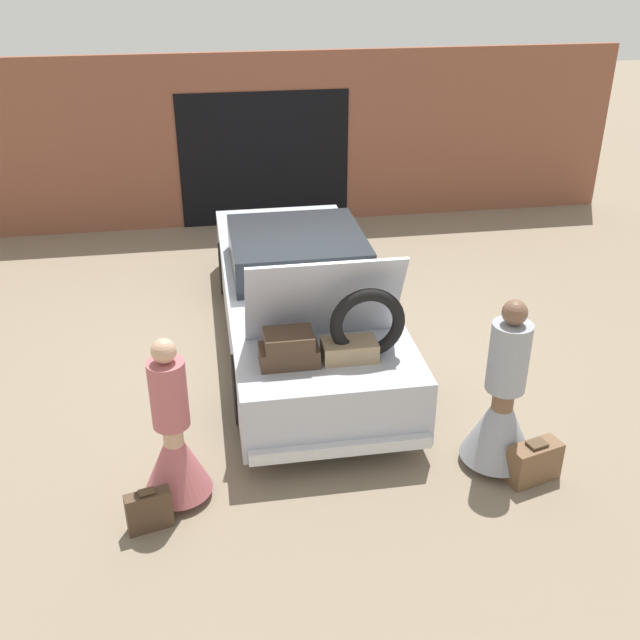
% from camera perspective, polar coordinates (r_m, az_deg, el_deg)
% --- Properties ---
extents(ground_plane, '(40.00, 40.00, 0.00)m').
position_cam_1_polar(ground_plane, '(9.18, -1.41, -1.59)').
color(ground_plane, '#7F705B').
extents(garage_wall_back, '(12.00, 0.14, 2.80)m').
position_cam_1_polar(garage_wall_back, '(12.67, -4.32, 13.44)').
color(garage_wall_back, brown).
rests_on(garage_wall_back, ground_plane).
extents(car, '(1.82, 5.13, 1.82)m').
position_cam_1_polar(car, '(8.89, -1.44, 1.77)').
color(car, '#B2B7C6').
rests_on(car, ground_plane).
extents(person_left, '(0.60, 0.60, 1.59)m').
position_cam_1_polar(person_left, '(6.61, -11.06, -9.25)').
color(person_left, tan).
rests_on(person_left, ground_plane).
extents(person_right, '(0.68, 0.68, 1.70)m').
position_cam_1_polar(person_right, '(7.05, 13.68, -6.61)').
color(person_right, brown).
rests_on(person_right, ground_plane).
extents(suitcase_beside_left_person, '(0.40, 0.21, 0.40)m').
position_cam_1_polar(suitcase_beside_left_person, '(6.57, -12.89, -13.97)').
color(suitcase_beside_left_person, '#473323').
rests_on(suitcase_beside_left_person, ground_plane).
extents(suitcase_beside_right_person, '(0.53, 0.34, 0.41)m').
position_cam_1_polar(suitcase_beside_right_person, '(7.17, 15.99, -10.36)').
color(suitcase_beside_right_person, brown).
rests_on(suitcase_beside_right_person, ground_plane).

